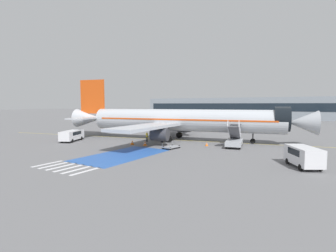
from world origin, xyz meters
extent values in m
plane|color=slate|center=(0.00, 0.00, 0.00)|extent=(600.00, 600.00, 0.00)
cube|color=gold|center=(-1.86, 0.63, 0.00)|extent=(75.74, 16.94, 0.01)
cube|color=#2856A8|center=(-1.86, -15.23, 0.00)|extent=(6.47, 12.53, 0.01)
cube|color=silver|center=(-5.46, -23.12, 0.00)|extent=(0.44, 3.60, 0.01)
cube|color=silver|center=(-4.26, -23.12, 0.00)|extent=(0.44, 3.60, 0.01)
cube|color=silver|center=(-3.06, -23.12, 0.00)|extent=(0.44, 3.60, 0.01)
cube|color=silver|center=(-1.86, -23.12, 0.00)|extent=(0.44, 3.60, 0.01)
cube|color=silver|center=(-0.66, -23.12, 0.00)|extent=(0.44, 3.60, 0.01)
cube|color=silver|center=(0.54, -23.12, 0.00)|extent=(0.44, 3.60, 0.01)
cylinder|color=#B7BCC4|center=(-1.86, 0.63, 3.58)|extent=(33.56, 10.97, 3.82)
cone|color=#B7BCC4|center=(16.56, 4.70, 3.58)|extent=(4.91, 4.57, 3.75)
cone|color=#B7BCC4|center=(-21.03, -3.61, 3.58)|extent=(6.39, 4.82, 3.67)
cylinder|color=black|center=(13.76, 4.08, 4.06)|extent=(3.07, 4.26, 3.86)
cube|color=#DB4C14|center=(-1.86, 0.63, 3.77)|extent=(30.96, 10.47, 0.24)
cube|color=#B7BCC4|center=(-6.70, 7.88, 3.01)|extent=(9.72, 16.12, 0.44)
cylinder|color=#38383D|center=(-5.06, 6.95, 1.75)|extent=(2.99, 2.53, 2.02)
cube|color=#B7BCC4|center=(-3.19, -8.00, 3.01)|extent=(5.78, 15.81, 0.44)
cylinder|color=#38383D|center=(-2.09, -6.46, 1.75)|extent=(2.99, 2.53, 2.02)
cube|color=#DB4C14|center=(-20.19, -3.43, 7.86)|extent=(5.30, 1.51, 6.64)
cube|color=#B7BCC4|center=(-20.41, 0.24, 3.77)|extent=(4.68, 6.71, 0.24)
cube|color=#B7BCC4|center=(-18.84, -6.85, 3.77)|extent=(4.68, 6.71, 0.24)
cylinder|color=#38383D|center=(9.60, 3.16, 1.81)|extent=(0.20, 0.20, 2.78)
cylinder|color=black|center=(9.60, 3.16, 0.42)|extent=(0.88, 0.45, 0.84)
cylinder|color=#38383D|center=(-4.11, 3.21, 1.78)|extent=(0.24, 0.24, 2.46)
cylinder|color=black|center=(-4.11, 3.21, 0.55)|extent=(1.20, 0.82, 1.10)
cylinder|color=#38383D|center=(-2.81, -2.67, 1.78)|extent=(0.24, 0.24, 2.46)
cylinder|color=black|center=(-2.81, -2.67, 0.55)|extent=(1.20, 0.82, 1.10)
cube|color=#ADB2BA|center=(8.12, -1.79, 0.70)|extent=(3.18, 5.16, 0.70)
cylinder|color=black|center=(6.84, -0.35, 0.35)|extent=(0.37, 0.73, 0.70)
cylinder|color=black|center=(8.67, 0.05, 0.35)|extent=(0.37, 0.73, 0.70)
cylinder|color=black|center=(7.57, -3.63, 0.35)|extent=(0.37, 0.73, 0.70)
cylinder|color=black|center=(9.39, -3.23, 0.35)|extent=(0.37, 0.73, 0.70)
cube|color=#4C4C51|center=(8.12, -1.79, 2.15)|extent=(2.29, 4.37, 2.33)
cube|color=#4C4C51|center=(7.63, 0.44, 3.24)|extent=(1.85, 1.43, 0.12)
cube|color=silver|center=(7.37, -1.95, 2.62)|extent=(1.04, 4.44, 3.03)
cube|color=silver|center=(8.87, -1.62, 2.62)|extent=(1.04, 4.44, 3.03)
cube|color=#38383D|center=(-11.33, 24.72, 0.78)|extent=(9.60, 3.46, 0.60)
cube|color=silver|center=(-6.76, 24.24, 1.28)|extent=(2.32, 2.58, 1.60)
cube|color=black|center=(-5.72, 24.14, 1.60)|extent=(0.25, 1.99, 0.70)
cylinder|color=#B7BCC4|center=(-11.74, 24.76, 2.28)|extent=(6.68, 3.05, 2.39)
cylinder|color=gold|center=(-11.74, 24.76, 2.28)|extent=(0.60, 2.46, 2.44)
cylinder|color=black|center=(-7.05, 25.47, 0.48)|extent=(0.98, 0.38, 0.96)
cylinder|color=black|center=(-7.30, 23.11, 0.48)|extent=(0.98, 0.38, 0.96)
cylinder|color=black|center=(-11.72, 25.95, 0.48)|extent=(0.98, 0.38, 0.96)
cylinder|color=black|center=(-11.97, 23.59, 0.48)|extent=(0.98, 0.38, 0.96)
cylinder|color=black|center=(-14.32, 26.22, 0.48)|extent=(0.98, 0.38, 0.96)
cylinder|color=black|center=(-14.56, 23.86, 0.48)|extent=(0.98, 0.38, 0.96)
cube|color=silver|center=(18.00, -10.29, 1.20)|extent=(4.12, 4.98, 1.76)
cube|color=black|center=(18.00, -10.29, 1.59)|extent=(3.09, 3.23, 0.63)
cylinder|color=black|center=(19.54, -11.01, 0.32)|extent=(0.50, 0.65, 0.64)
cylinder|color=black|center=(17.92, -11.99, 0.32)|extent=(0.50, 0.65, 0.64)
cylinder|color=black|center=(18.08, -8.58, 0.32)|extent=(0.50, 0.65, 0.64)
cylinder|color=black|center=(16.46, -9.56, 0.32)|extent=(0.50, 0.65, 0.64)
cube|color=silver|center=(-17.66, -10.48, 1.08)|extent=(4.07, 5.80, 1.53)
cube|color=black|center=(-17.66, -10.48, 1.42)|extent=(3.05, 3.57, 0.55)
cylinder|color=black|center=(-16.14, -11.65, 0.32)|extent=(0.45, 0.66, 0.64)
cylinder|color=black|center=(-17.75, -12.40, 0.32)|extent=(0.45, 0.66, 0.64)
cylinder|color=black|center=(-17.58, -8.56, 0.32)|extent=(0.45, 0.66, 0.64)
cylinder|color=black|center=(-19.19, -9.31, 0.32)|extent=(0.45, 0.66, 0.64)
cube|color=gray|center=(0.84, -7.83, 0.26)|extent=(1.83, 2.77, 0.12)
cylinder|color=black|center=(0.35, -6.72, 0.20)|extent=(0.15, 0.41, 0.40)
cylinder|color=black|center=(1.61, -6.88, 0.20)|extent=(0.15, 0.41, 0.40)
cylinder|color=black|center=(0.07, -8.78, 0.20)|extent=(0.15, 0.41, 0.40)
cylinder|color=black|center=(1.34, -8.95, 0.20)|extent=(0.15, 0.41, 0.40)
cylinder|color=gray|center=(0.31, -6.55, 0.59)|extent=(0.05, 0.05, 0.55)
cylinder|color=gray|center=(1.68, -6.74, 0.59)|extent=(0.05, 0.05, 0.55)
cylinder|color=gray|center=(0.00, -8.92, 0.59)|extent=(0.05, 0.05, 0.55)
cylinder|color=gray|center=(1.37, -9.11, 0.59)|extent=(0.05, 0.05, 0.55)
cylinder|color=black|center=(-6.33, -4.00, 0.39)|extent=(0.14, 0.14, 0.78)
cylinder|color=black|center=(-6.47, -3.91, 0.39)|extent=(0.14, 0.14, 0.78)
cube|color=yellow|center=(-6.40, -3.96, 1.09)|extent=(0.47, 0.41, 0.62)
cube|color=silver|center=(-6.40, -3.96, 1.09)|extent=(0.49, 0.42, 0.06)
sphere|color=beige|center=(-6.40, -3.96, 1.51)|extent=(0.21, 0.21, 0.21)
cylinder|color=#191E38|center=(-3.79, -3.30, 0.39)|extent=(0.14, 0.14, 0.77)
cylinder|color=#191E38|center=(-3.81, -3.13, 0.39)|extent=(0.14, 0.14, 0.77)
cube|color=yellow|center=(-3.80, -3.22, 1.08)|extent=(0.26, 0.44, 0.61)
cube|color=silver|center=(-3.80, -3.22, 1.08)|extent=(0.27, 0.45, 0.06)
sphere|color=tan|center=(-3.80, -3.22, 1.49)|extent=(0.21, 0.21, 0.21)
cone|color=orange|center=(-6.35, -7.93, 0.34)|extent=(0.61, 0.61, 0.68)
cylinder|color=white|center=(-6.35, -7.93, 0.37)|extent=(0.33, 0.33, 0.08)
cone|color=orange|center=(4.17, -2.86, 0.28)|extent=(0.50, 0.50, 0.55)
cylinder|color=white|center=(4.17, -2.86, 0.30)|extent=(0.27, 0.27, 0.07)
cone|color=orange|center=(-4.05, -7.63, 0.33)|extent=(0.60, 0.60, 0.67)
cylinder|color=white|center=(-4.05, -7.63, 0.37)|extent=(0.33, 0.33, 0.08)
cube|color=#89939E|center=(-5.08, 82.14, 4.66)|extent=(117.43, 12.00, 9.32)
cube|color=#19232D|center=(-5.08, 76.09, 5.12)|extent=(112.74, 0.10, 3.26)
camera|label=1|loc=(20.22, -39.73, 6.40)|focal=28.00mm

